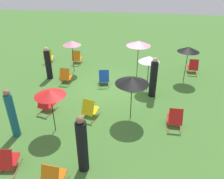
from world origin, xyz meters
TOP-DOWN VIEW (x-y plane):
  - ground_plane at (0.00, 0.00)m, footprint 40.00×40.00m
  - deckchair_0 at (-3.94, -2.23)m, footprint 0.48×0.76m
  - deckchair_1 at (2.34, 5.55)m, footprint 0.59×0.83m
  - deckchair_2 at (4.49, -2.52)m, footprint 0.58×0.82m
  - deckchair_3 at (2.72, -2.64)m, footprint 0.49×0.77m
  - deckchair_4 at (0.60, -0.12)m, footprint 0.63×0.84m
  - deckchair_5 at (-2.54, 2.78)m, footprint 0.48×0.76m
  - deckchair_6 at (2.53, -0.03)m, footprint 0.48×0.76m
  - deckchair_7 at (0.83, 5.89)m, footprint 0.54×0.80m
  - deckchair_8 at (2.46, 2.54)m, footprint 0.64×0.85m
  - deckchair_9 at (0.63, 2.66)m, footprint 0.65×0.85m
  - umbrella_0 at (-1.51, -0.00)m, footprint 0.96×0.96m
  - umbrella_1 at (-0.92, 2.45)m, footprint 1.23×1.23m
  - umbrella_2 at (2.56, -1.45)m, footprint 0.98×0.98m
  - umbrella_3 at (1.69, 3.62)m, footprint 1.05×1.05m
  - umbrella_4 at (-0.96, -1.08)m, footprint 1.19×1.19m
  - umbrella_5 at (-3.37, -1.22)m, footprint 1.06×1.06m
  - person_0 at (3.56, -0.44)m, footprint 0.35×0.35m
  - person_1 at (0.22, 5.17)m, footprint 0.35×0.35m
  - person_2 at (2.93, 4.07)m, footprint 0.36×0.36m
  - person_3 at (-1.75, 0.60)m, footprint 0.41×0.41m

SIDE VIEW (x-z plane):
  - ground_plane at x=0.00m, z-range 0.00..0.00m
  - deckchair_0 at x=-3.94m, z-range -0.05..0.79m
  - deckchair_1 at x=2.34m, z-range -0.05..0.79m
  - deckchair_2 at x=4.49m, z-range -0.05..0.79m
  - deckchair_3 at x=2.72m, z-range -0.05..0.79m
  - deckchair_4 at x=0.60m, z-range -0.05..0.79m
  - deckchair_5 at x=-2.54m, z-range -0.05..0.79m
  - deckchair_6 at x=2.53m, z-range -0.05..0.79m
  - deckchair_7 at x=0.83m, z-range -0.05..0.79m
  - deckchair_8 at x=2.46m, z-range -0.05..0.79m
  - deckchair_9 at x=0.63m, z-range -0.05..0.79m
  - person_0 at x=3.56m, z-range -0.04..1.66m
  - person_3 at x=-1.75m, z-range -0.05..1.79m
  - person_2 at x=2.93m, z-range -0.03..1.79m
  - person_1 at x=0.22m, z-range -0.05..1.82m
  - umbrella_0 at x=-1.51m, z-range 0.70..2.38m
  - umbrella_3 at x=1.69m, z-range 0.72..2.38m
  - umbrella_1 at x=-0.92m, z-range 0.74..2.49m
  - umbrella_2 at x=2.56m, z-range 0.76..2.53m
  - umbrella_5 at x=-3.37m, z-range 0.78..2.58m
  - umbrella_4 at x=-0.96m, z-range 0.89..2.91m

